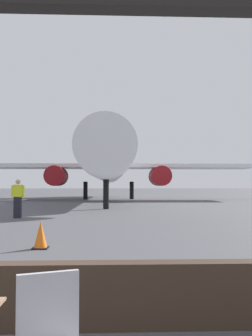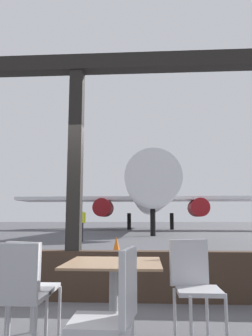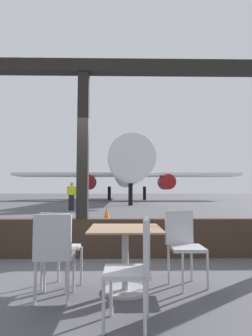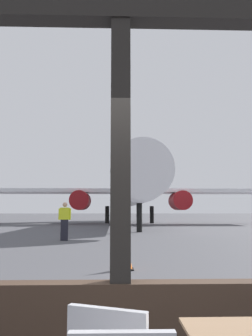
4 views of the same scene
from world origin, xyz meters
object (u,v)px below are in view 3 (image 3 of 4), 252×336
object	(u,v)px
dining_table	(125,253)
cafe_chair_window_right	(136,262)
cafe_chair_window_left	(54,249)
cafe_chair_aisle_left	(59,243)
ground_crew_worker	(72,196)
traffic_cone	(107,216)
airplane	(127,172)
cafe_chair_aisle_right	(183,240)

from	to	relation	value
dining_table	cafe_chair_window_right	size ratio (longest dim) A/B	0.91
cafe_chair_window_left	cafe_chair_aisle_left	xyz separation A→B (m)	(-0.03, 0.35, -0.00)
cafe_chair_window_left	cafe_chair_window_right	xyz separation A→B (m)	(0.86, -0.58, 0.00)
ground_crew_worker	traffic_cone	size ratio (longest dim) A/B	2.72
airplane	cafe_chair_aisle_right	bearing A→B (deg)	-89.97
cafe_chair_window_left	airplane	world-z (taller)	airplane
cafe_chair_window_right	cafe_chair_aisle_right	size ratio (longest dim) A/B	1.01
cafe_chair_aisle_left	traffic_cone	world-z (taller)	cafe_chair_aisle_left
cafe_chair_window_right	ground_crew_worker	distance (m)	15.24
dining_table	traffic_cone	bearing A→B (deg)	94.95
cafe_chair_window_right	cafe_chair_aisle_right	bearing A→B (deg)	58.59
dining_table	traffic_cone	xyz separation A→B (m)	(-0.55, 6.37, -0.15)
cafe_chair_aisle_right	traffic_cone	distance (m)	6.27
cafe_chair_aisle_left	cafe_chair_aisle_right	size ratio (longest dim) A/B	0.99
cafe_chair_window_right	ground_crew_worker	size ratio (longest dim) A/B	0.53
cafe_chair_window_right	cafe_chair_window_left	bearing A→B (deg)	145.87
cafe_chair_window_left	ground_crew_worker	size ratio (longest dim) A/B	0.53
traffic_cone	cafe_chair_aisle_right	bearing A→B (deg)	-78.07
dining_table	airplane	size ratio (longest dim) A/B	0.03
cafe_chair_window_right	ground_crew_worker	xyz separation A→B (m)	(-3.22, 14.89, 0.35)
airplane	ground_crew_worker	xyz separation A→B (m)	(-3.86, -17.54, -2.73)
airplane	dining_table	bearing A→B (deg)	-91.32
cafe_chair_window_right	ground_crew_worker	bearing A→B (deg)	102.19
cafe_chair_window_right	cafe_chair_aisle_left	distance (m)	1.28
cafe_chair_aisle_right	airplane	xyz separation A→B (m)	(-0.01, 31.35, 3.09)
airplane	traffic_cone	world-z (taller)	airplane
cafe_chair_window_right	cafe_chair_aisle_right	xyz separation A→B (m)	(0.66, 1.08, -0.00)
cafe_chair_window_left	traffic_cone	xyz separation A→B (m)	(0.22, 6.63, -0.24)
cafe_chair_aisle_left	traffic_cone	bearing A→B (deg)	87.72
cafe_chair_window_left	cafe_chair_window_right	size ratio (longest dim) A/B	1.00
ground_crew_worker	cafe_chair_aisle_right	bearing A→B (deg)	-74.32
dining_table	airplane	distance (m)	31.77
cafe_chair_window_right	airplane	bearing A→B (deg)	88.86
cafe_chair_window_left	cafe_chair_aisle_right	world-z (taller)	cafe_chair_window_left
cafe_chair_window_right	cafe_chair_aisle_left	bearing A→B (deg)	133.74
dining_table	cafe_chair_window_right	xyz separation A→B (m)	(0.08, -0.83, 0.10)
cafe_chair_window_left	cafe_chair_aisle_right	distance (m)	1.60
cafe_chair_aisle_right	ground_crew_worker	size ratio (longest dim) A/B	0.53
ground_crew_worker	traffic_cone	bearing A→B (deg)	-71.43
cafe_chair_window_left	traffic_cone	world-z (taller)	cafe_chair_window_left
dining_table	cafe_chair_window_right	bearing A→B (deg)	-84.25
cafe_chair_aisle_left	traffic_cone	xyz separation A→B (m)	(0.25, 6.28, -0.24)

